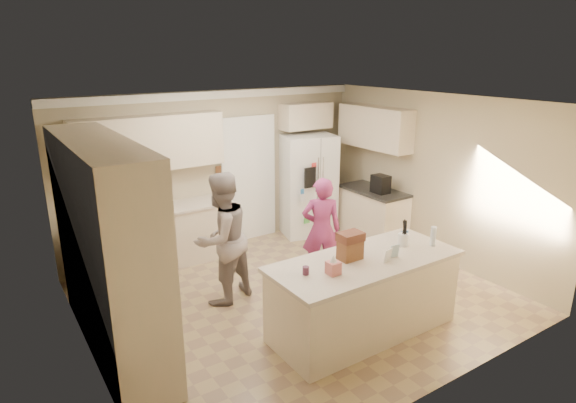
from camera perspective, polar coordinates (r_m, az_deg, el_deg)
floor at (r=6.64m, az=0.96°, el=-11.34°), size 5.20×4.60×0.02m
ceiling at (r=5.86m, az=1.09°, el=11.77°), size 5.20×4.60×0.02m
wall_back at (r=8.07m, az=-8.32°, el=3.68°), size 5.20×0.02×2.60m
wall_front at (r=4.55m, az=17.89°, el=-7.95°), size 5.20×0.02×2.60m
wall_left at (r=5.20m, az=-23.52°, el=-5.33°), size 0.02×4.60×2.60m
wall_right at (r=7.85m, az=16.96°, el=2.72°), size 0.02×4.60×2.60m
crown_back at (r=7.83m, az=-8.55°, el=12.39°), size 5.20×0.08×0.12m
pantry_bank at (r=5.48m, az=-20.59°, el=-5.26°), size 0.60×2.60×2.35m
back_base_cab at (r=7.64m, az=-14.84°, el=-4.27°), size 2.20×0.60×0.88m
back_countertop at (r=7.48m, az=-15.09°, el=-1.01°), size 2.24×0.63×0.04m
back_upper_cab at (r=7.37m, az=-16.04°, el=6.67°), size 2.20×0.35×0.80m
doorway_opening at (r=8.34m, az=-4.74°, el=2.49°), size 0.90×0.06×2.10m
doorway_casing at (r=8.31m, az=-4.62°, el=2.44°), size 1.02×0.03×2.22m
wall_frame_upper at (r=7.98m, az=-8.14°, el=5.39°), size 0.15×0.02×0.20m
wall_frame_lower at (r=8.04m, az=-8.06°, el=3.51°), size 0.15×0.02×0.20m
refrigerator at (r=8.60m, az=2.37°, el=1.95°), size 1.05×0.90×1.80m
fridge_seam at (r=8.33m, az=3.79°, el=1.41°), size 0.02×0.02×1.78m
fridge_dispenser at (r=8.13m, az=2.63°, el=2.86°), size 0.22×0.03×0.35m
fridge_handle_l at (r=8.25m, az=3.60°, el=2.34°), size 0.02×0.02×0.85m
fridge_handle_r at (r=8.30m, az=4.15°, el=2.43°), size 0.02×0.02×0.85m
over_fridge_cab at (r=8.59m, az=2.13°, el=10.10°), size 0.95×0.35×0.45m
right_base_cab at (r=8.52m, az=9.99°, el=-1.69°), size 0.60×1.20×0.88m
right_countertop at (r=8.38m, az=10.10°, el=1.27°), size 0.63×1.24×0.04m
right_upper_cab at (r=8.39m, az=10.21°, el=8.64°), size 0.35×1.50×0.70m
coffee_maker at (r=8.17m, az=10.92°, el=2.05°), size 0.22×0.28×0.30m
island_base at (r=5.79m, az=8.94°, el=-11.13°), size 2.20×0.90×0.88m
island_top at (r=5.58m, az=9.16°, el=-6.97°), size 2.28×0.96×0.05m
utensil_crock at (r=6.01m, az=13.49°, el=-4.42°), size 0.13×0.13×0.15m
tissue_box at (r=5.15m, az=5.39°, el=-7.84°), size 0.13×0.13×0.14m
tissue_plume at (r=5.10m, az=5.43°, el=-6.72°), size 0.08×0.08×0.08m
dollhouse_body at (r=5.51m, az=7.37°, el=-5.72°), size 0.26×0.18×0.22m
dollhouse_roof at (r=5.45m, az=7.43°, el=-4.17°), size 0.28×0.20×0.10m
jam_jar at (r=5.13m, az=2.12°, el=-8.18°), size 0.07×0.07×0.09m
greeting_card_a at (r=5.51m, az=11.78°, el=-6.28°), size 0.12×0.06×0.16m
greeting_card_b at (r=5.64m, az=12.51°, el=-5.75°), size 0.12×0.05×0.16m
water_bottle at (r=6.08m, az=16.84°, el=-3.96°), size 0.07×0.07×0.24m
shaker_salt at (r=6.24m, az=13.42°, el=-3.87°), size 0.05×0.05×0.09m
shaker_pepper at (r=6.29m, az=13.86°, el=-3.74°), size 0.05×0.05×0.09m
teen_boy at (r=6.27m, az=-7.87°, el=-4.37°), size 1.02×0.90×1.75m
teen_girl at (r=6.84m, az=3.97°, el=-3.37°), size 0.67×0.60×1.53m
fridge_magnets at (r=8.32m, az=3.83°, el=1.40°), size 0.76×0.02×1.44m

